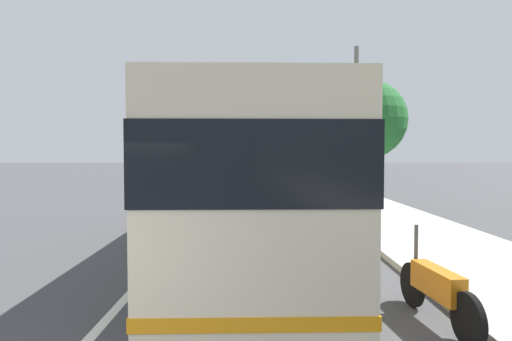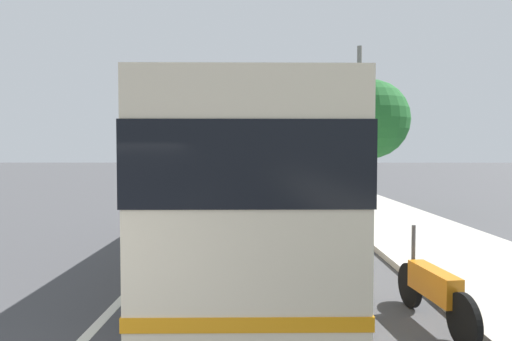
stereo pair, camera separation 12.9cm
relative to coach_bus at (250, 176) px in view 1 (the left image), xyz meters
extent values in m
cube|color=#B2ADA3|center=(2.45, -4.80, -1.79)|extent=(110.00, 3.60, 0.14)
cube|color=silver|center=(2.45, 2.00, -1.85)|extent=(110.00, 0.16, 0.01)
cube|color=beige|center=(0.00, 0.00, -0.04)|extent=(10.62, 2.82, 2.94)
cube|color=black|center=(0.00, 0.00, 0.40)|extent=(10.66, 2.86, 0.92)
cube|color=orange|center=(0.00, 0.00, -1.26)|extent=(10.65, 2.85, 0.16)
cylinder|color=black|center=(3.36, 1.27, -1.36)|extent=(1.01, 0.32, 1.00)
cylinder|color=black|center=(3.41, -1.13, -1.36)|extent=(1.01, 0.32, 1.00)
cylinder|color=black|center=(-3.41, 1.13, -1.36)|extent=(1.01, 0.32, 1.00)
cylinder|color=black|center=(-3.36, -1.27, -1.36)|extent=(1.01, 0.32, 1.00)
cylinder|color=black|center=(-3.02, -2.55, -1.52)|extent=(0.68, 0.16, 0.68)
cylinder|color=black|center=(-4.47, -2.71, -1.52)|extent=(0.68, 0.16, 0.68)
cube|color=orange|center=(-3.75, -2.63, -1.27)|extent=(1.11, 0.36, 0.39)
cylinder|color=#4C4C51|center=(-3.13, -2.56, -0.92)|extent=(0.06, 0.06, 0.70)
cube|color=gold|center=(17.01, 3.53, -1.29)|extent=(4.62, 2.01, 0.78)
cube|color=black|center=(17.24, 3.54, -0.62)|extent=(2.43, 1.77, 0.54)
cylinder|color=black|center=(15.55, 2.64, -1.54)|extent=(0.65, 0.25, 0.64)
cylinder|color=black|center=(15.48, 4.29, -1.54)|extent=(0.65, 0.25, 0.64)
cylinder|color=black|center=(18.54, 2.77, -1.54)|extent=(0.65, 0.25, 0.64)
cylinder|color=black|center=(18.47, 4.42, -1.54)|extent=(0.65, 0.25, 0.64)
cube|color=#2D7238|center=(14.78, -0.31, -1.30)|extent=(4.47, 1.96, 0.75)
cube|color=black|center=(14.60, -0.31, -0.67)|extent=(2.25, 1.77, 0.52)
cylinder|color=black|center=(16.23, 0.58, -1.54)|extent=(0.64, 0.23, 0.64)
cylinder|color=black|center=(16.26, -1.15, -1.54)|extent=(0.64, 0.23, 0.64)
cylinder|color=black|center=(13.30, 0.53, -1.54)|extent=(0.64, 0.23, 0.64)
cylinder|color=black|center=(13.33, -1.20, -1.54)|extent=(0.64, 0.23, 0.64)
cube|color=gray|center=(38.37, 3.53, -1.30)|extent=(4.01, 1.93, 0.76)
cube|color=black|center=(38.30, 3.52, -0.65)|extent=(2.13, 1.69, 0.53)
cylinder|color=black|center=(37.12, 2.68, -1.54)|extent=(0.65, 0.25, 0.64)
cylinder|color=black|center=(37.03, 4.23, -1.54)|extent=(0.65, 0.25, 0.64)
cylinder|color=black|center=(39.70, 2.82, -1.54)|extent=(0.65, 0.25, 0.64)
cylinder|color=black|center=(39.62, 4.38, -1.54)|extent=(0.65, 0.25, 0.64)
cylinder|color=brown|center=(8.55, -4.79, -0.46)|extent=(0.38, 0.38, 2.80)
sphere|color=#1E5B26|center=(8.55, -4.79, 1.92)|extent=(3.27, 3.27, 3.27)
cylinder|color=slate|center=(11.97, -5.11, 1.95)|extent=(0.23, 0.23, 7.62)
camera|label=1|loc=(-9.74, -0.11, 0.51)|focal=30.80mm
camera|label=2|loc=(-9.74, -0.24, 0.51)|focal=30.80mm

